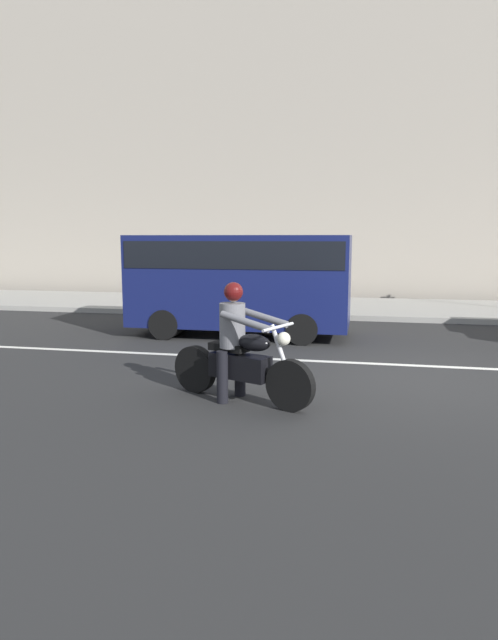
% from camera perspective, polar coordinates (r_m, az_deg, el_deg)
% --- Properties ---
extents(ground_plane, '(80.00, 80.00, 0.00)m').
position_cam_1_polar(ground_plane, '(8.89, 16.02, -5.79)').
color(ground_plane, '#262626').
extents(sidewalk_slab, '(40.00, 4.40, 0.14)m').
position_cam_1_polar(sidewalk_slab, '(16.74, 14.11, 1.15)').
color(sidewalk_slab, '#99968E').
rests_on(sidewalk_slab, ground_plane).
extents(building_facade, '(40.00, 1.40, 10.89)m').
position_cam_1_polar(building_facade, '(20.28, 14.31, 17.65)').
color(building_facade, '#A89E8E').
rests_on(building_facade, ground_plane).
extents(lane_marking_stripe, '(18.00, 0.14, 0.01)m').
position_cam_1_polar(lane_marking_stripe, '(9.73, 10.67, -4.33)').
color(lane_marking_stripe, silver).
rests_on(lane_marking_stripe, ground_plane).
extents(motorcycle_with_rider_gray, '(2.06, 1.02, 1.57)m').
position_cam_1_polar(motorcycle_with_rider_gray, '(7.26, -1.01, -3.44)').
color(motorcycle_with_rider_gray, black).
rests_on(motorcycle_with_rider_gray, ground_plane).
extents(parked_van_navy, '(4.70, 1.96, 2.19)m').
position_cam_1_polar(parked_van_navy, '(12.12, -0.87, 4.39)').
color(parked_van_navy, '#11194C').
rests_on(parked_van_navy, ground_plane).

